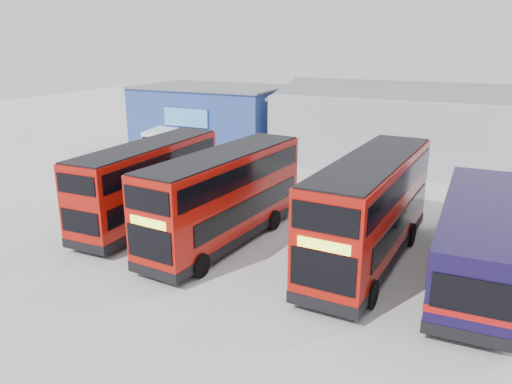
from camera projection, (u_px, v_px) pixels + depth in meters
name	position (u px, v px, depth m)	size (l,w,h in m)	color
ground_plane	(280.00, 248.00, 22.12)	(120.00, 120.00, 0.00)	#A3A39E
office_block	(213.00, 116.00, 42.67)	(12.30, 8.32, 5.12)	navy
maintenance_shed	(496.00, 132.00, 35.25)	(30.50, 12.00, 5.89)	#959BA3
double_decker_left	(149.00, 184.00, 24.63)	(2.55, 9.58, 4.03)	#9B1008
double_decker_centre	(225.00, 198.00, 22.19)	(3.21, 10.04, 4.18)	#9B1008
double_decker_right	(370.00, 212.00, 20.14)	(3.06, 10.56, 4.42)	#9B1008
single_decker_blue	(476.00, 240.00, 19.11)	(2.91, 11.18, 3.01)	black
panel_van	(166.00, 140.00, 39.77)	(3.00, 5.23, 2.15)	white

